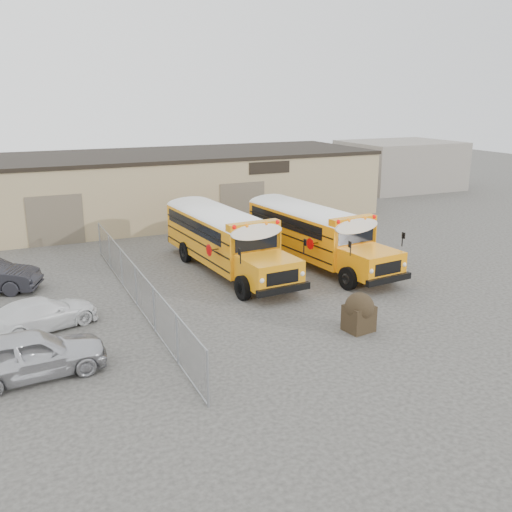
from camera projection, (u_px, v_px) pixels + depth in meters
name	position (u px, v px, depth m)	size (l,w,h in m)	color
ground	(294.00, 308.00, 24.09)	(120.00, 120.00, 0.00)	#353330
warehouse	(164.00, 185.00, 40.95)	(30.20, 10.20, 4.67)	tan
chainlink_fence	(136.00, 286.00, 24.09)	(0.07, 18.07, 1.81)	gray
distant_building_right	(399.00, 165.00, 54.02)	(10.00, 8.00, 4.40)	gray
school_bus_left	(178.00, 212.00, 34.35)	(3.46, 10.91, 3.14)	orange
school_bus_right	(253.00, 209.00, 35.35)	(3.73, 10.79, 3.09)	orange
tarp_bundle	(359.00, 311.00, 21.56)	(1.13, 1.11, 1.52)	black
car_silver	(31.00, 354.00, 17.98)	(1.87, 4.65, 1.58)	silver
car_white	(42.00, 314.00, 21.76)	(1.73, 4.26, 1.24)	white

